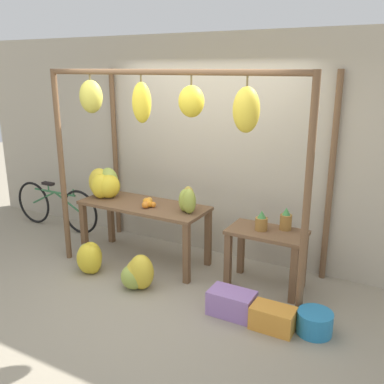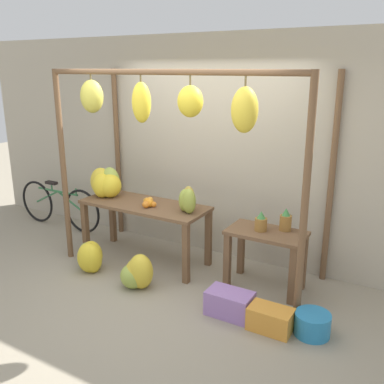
{
  "view_description": "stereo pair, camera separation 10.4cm",
  "coord_description": "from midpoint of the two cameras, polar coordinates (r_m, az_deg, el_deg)",
  "views": [
    {
      "loc": [
        2.38,
        -3.45,
        2.39
      ],
      "look_at": [
        0.09,
        0.68,
        1.01
      ],
      "focal_mm": 40.0,
      "sensor_mm": 36.0,
      "label": 1
    },
    {
      "loc": [
        2.47,
        -3.4,
        2.39
      ],
      "look_at": [
        0.09,
        0.68,
        1.01
      ],
      "focal_mm": 40.0,
      "sensor_mm": 36.0,
      "label": 2
    }
  ],
  "objects": [
    {
      "name": "banana_pile_on_table",
      "position": [
        5.69,
        -10.88,
        1.14
      ],
      "size": [
        0.52,
        0.46,
        0.38
      ],
      "color": "yellow",
      "rests_on": "display_table_main"
    },
    {
      "name": "fruit_crate_white",
      "position": [
        4.43,
        5.73,
        -14.56
      ],
      "size": [
        0.45,
        0.27,
        0.25
      ],
      "color": "#9970B7",
      "rests_on": "ground_plane"
    },
    {
      "name": "shop_wall_back",
      "position": [
        5.49,
        3.44,
        5.84
      ],
      "size": [
        8.0,
        0.08,
        2.8
      ],
      "color": "#B2A893",
      "rests_on": "ground_plane"
    },
    {
      "name": "fruit_crate_purple",
      "position": [
        4.27,
        11.13,
        -16.3
      ],
      "size": [
        0.41,
        0.25,
        0.23
      ],
      "color": "orange",
      "rests_on": "ground_plane"
    },
    {
      "name": "papaya_pile",
      "position": [
        4.99,
        -0.01,
        -1.06
      ],
      "size": [
        0.29,
        0.31,
        0.3
      ],
      "color": "#93A33D",
      "rests_on": "display_table_main"
    },
    {
      "name": "stall_awning",
      "position": [
        4.6,
        -1.86,
        8.75
      ],
      "size": [
        3.09,
        1.19,
        2.38
      ],
      "color": "brown",
      "rests_on": "ground_plane"
    },
    {
      "name": "ground_plane",
      "position": [
        4.83,
        -4.54,
        -13.45
      ],
      "size": [
        20.0,
        20.0,
        0.0
      ],
      "primitive_type": "plane",
      "color": "gray"
    },
    {
      "name": "blue_bucket",
      "position": [
        4.3,
        16.45,
        -16.54
      ],
      "size": [
        0.33,
        0.33,
        0.22
      ],
      "color": "teal",
      "rests_on": "ground_plane"
    },
    {
      "name": "banana_pile_ground_right",
      "position": [
        4.9,
        -6.73,
        -10.71
      ],
      "size": [
        0.4,
        0.38,
        0.41
      ],
      "color": "gold",
      "rests_on": "ground_plane"
    },
    {
      "name": "orange_pile",
      "position": [
        5.25,
        -5.25,
        -1.39
      ],
      "size": [
        0.21,
        0.24,
        0.1
      ],
      "color": "orange",
      "rests_on": "display_table_main"
    },
    {
      "name": "parked_bicycle",
      "position": [
        6.88,
        -16.92,
        -1.69
      ],
      "size": [
        1.64,
        0.08,
        0.71
      ],
      "color": "black",
      "rests_on": "ground_plane"
    },
    {
      "name": "pineapple_cluster",
      "position": [
        4.75,
        11.46,
        -3.89
      ],
      "size": [
        0.36,
        0.28,
        0.25
      ],
      "color": "olive",
      "rests_on": "display_table_side"
    },
    {
      "name": "banana_pile_ground_left",
      "position": [
        5.38,
        -12.88,
        -8.42
      ],
      "size": [
        0.44,
        0.39,
        0.37
      ],
      "color": "yellow",
      "rests_on": "ground_plane"
    },
    {
      "name": "display_table_main",
      "position": [
        5.39,
        -5.79,
        -2.71
      ],
      "size": [
        1.63,
        0.64,
        0.76
      ],
      "color": "brown",
      "rests_on": "ground_plane"
    },
    {
      "name": "display_table_side",
      "position": [
        4.81,
        10.43,
        -7.02
      ],
      "size": [
        0.85,
        0.48,
        0.68
      ],
      "color": "brown",
      "rests_on": "ground_plane"
    }
  ]
}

